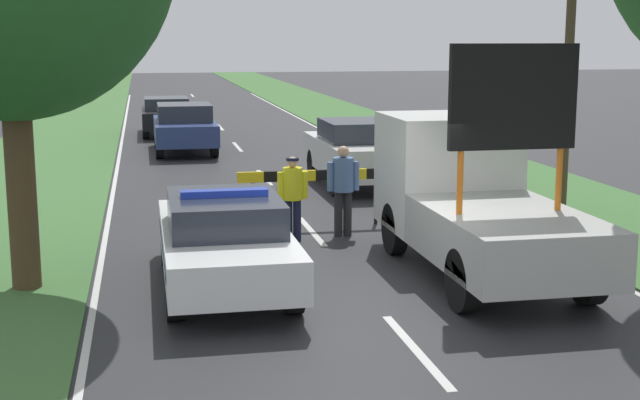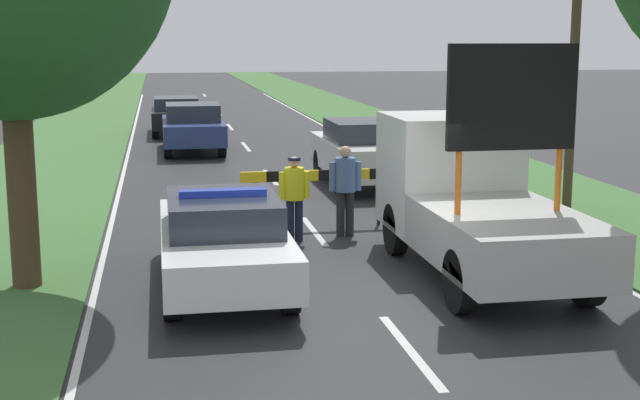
{
  "view_description": "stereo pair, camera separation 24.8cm",
  "coord_description": "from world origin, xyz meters",
  "px_view_note": "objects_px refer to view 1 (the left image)",
  "views": [
    {
      "loc": [
        -3.1,
        -12.01,
        3.7
      ],
      "look_at": [
        -0.36,
        1.78,
        1.1
      ],
      "focal_mm": 50.0,
      "sensor_mm": 36.0,
      "label": 1
    },
    {
      "loc": [
        -2.86,
        -12.05,
        3.7
      ],
      "look_at": [
        -0.36,
        1.78,
        1.1
      ],
      "focal_mm": 50.0,
      "sensor_mm": 36.0,
      "label": 2
    }
  ],
  "objects_px": {
    "road_barrier": "(315,180)",
    "queued_car_van_white": "(356,152)",
    "police_car": "(224,239)",
    "police_officer": "(293,191)",
    "traffic_cone_near_police": "(448,201)",
    "traffic_cone_centre_front": "(264,223)",
    "queued_car_hatch_blue": "(185,127)",
    "work_truck": "(471,196)",
    "queued_car_sedan_black": "(167,115)",
    "utility_pole": "(571,22)",
    "pedestrian_civilian": "(343,183)"
  },
  "relations": [
    {
      "from": "queued_car_van_white",
      "to": "queued_car_hatch_blue",
      "type": "distance_m",
      "value": 8.32
    },
    {
      "from": "police_car",
      "to": "queued_car_van_white",
      "type": "distance_m",
      "value": 9.47
    },
    {
      "from": "road_barrier",
      "to": "pedestrian_civilian",
      "type": "xyz_separation_m",
      "value": [
        0.35,
        -0.91,
        0.06
      ]
    },
    {
      "from": "police_car",
      "to": "traffic_cone_centre_front",
      "type": "xyz_separation_m",
      "value": [
        0.97,
        2.85,
        -0.39
      ]
    },
    {
      "from": "police_officer",
      "to": "traffic_cone_centre_front",
      "type": "height_order",
      "value": "police_officer"
    },
    {
      "from": "traffic_cone_centre_front",
      "to": "queued_car_van_white",
      "type": "height_order",
      "value": "queued_car_van_white"
    },
    {
      "from": "road_barrier",
      "to": "queued_car_van_white",
      "type": "relative_size",
      "value": 0.69
    },
    {
      "from": "queued_car_hatch_blue",
      "to": "queued_car_sedan_black",
      "type": "relative_size",
      "value": 1.04
    },
    {
      "from": "police_officer",
      "to": "utility_pole",
      "type": "bearing_deg",
      "value": -178.68
    },
    {
      "from": "road_barrier",
      "to": "queued_car_van_white",
      "type": "bearing_deg",
      "value": 64.99
    },
    {
      "from": "queued_car_van_white",
      "to": "queued_car_sedan_black",
      "type": "bearing_deg",
      "value": -71.43
    },
    {
      "from": "police_car",
      "to": "queued_car_van_white",
      "type": "relative_size",
      "value": 1.07
    },
    {
      "from": "road_barrier",
      "to": "traffic_cone_centre_front",
      "type": "bearing_deg",
      "value": -138.84
    },
    {
      "from": "police_officer",
      "to": "road_barrier",
      "type": "bearing_deg",
      "value": -134.13
    },
    {
      "from": "traffic_cone_near_police",
      "to": "queued_car_sedan_black",
      "type": "bearing_deg",
      "value": 107.1
    },
    {
      "from": "work_truck",
      "to": "utility_pole",
      "type": "bearing_deg",
      "value": -129.09
    },
    {
      "from": "work_truck",
      "to": "pedestrian_civilian",
      "type": "relative_size",
      "value": 3.15
    },
    {
      "from": "queued_car_van_white",
      "to": "queued_car_sedan_black",
      "type": "distance_m",
      "value": 13.47
    },
    {
      "from": "police_officer",
      "to": "queued_car_van_white",
      "type": "height_order",
      "value": "queued_car_van_white"
    },
    {
      "from": "pedestrian_civilian",
      "to": "traffic_cone_centre_front",
      "type": "height_order",
      "value": "pedestrian_civilian"
    },
    {
      "from": "traffic_cone_near_police",
      "to": "queued_car_hatch_blue",
      "type": "distance_m",
      "value": 12.57
    },
    {
      "from": "utility_pole",
      "to": "road_barrier",
      "type": "bearing_deg",
      "value": -172.96
    },
    {
      "from": "queued_car_hatch_blue",
      "to": "queued_car_sedan_black",
      "type": "height_order",
      "value": "queued_car_hatch_blue"
    },
    {
      "from": "queued_car_hatch_blue",
      "to": "utility_pole",
      "type": "bearing_deg",
      "value": 123.76
    },
    {
      "from": "work_truck",
      "to": "road_barrier",
      "type": "relative_size",
      "value": 1.75
    },
    {
      "from": "pedestrian_civilian",
      "to": "queued_car_van_white",
      "type": "distance_m",
      "value": 5.71
    },
    {
      "from": "pedestrian_civilian",
      "to": "queued_car_hatch_blue",
      "type": "xyz_separation_m",
      "value": [
        -2.31,
        12.85,
        -0.18
      ]
    },
    {
      "from": "police_car",
      "to": "police_officer",
      "type": "height_order",
      "value": "police_officer"
    },
    {
      "from": "pedestrian_civilian",
      "to": "utility_pole",
      "type": "height_order",
      "value": "utility_pole"
    },
    {
      "from": "traffic_cone_centre_front",
      "to": "queued_car_hatch_blue",
      "type": "relative_size",
      "value": 0.16
    },
    {
      "from": "road_barrier",
      "to": "queued_car_sedan_black",
      "type": "height_order",
      "value": "queued_car_sedan_black"
    },
    {
      "from": "work_truck",
      "to": "road_barrier",
      "type": "height_order",
      "value": "work_truck"
    },
    {
      "from": "traffic_cone_near_police",
      "to": "traffic_cone_centre_front",
      "type": "relative_size",
      "value": 1.01
    },
    {
      "from": "police_car",
      "to": "police_officer",
      "type": "distance_m",
      "value": 3.16
    },
    {
      "from": "queued_car_sedan_black",
      "to": "utility_pole",
      "type": "relative_size",
      "value": 0.56
    },
    {
      "from": "queued_car_van_white",
      "to": "police_officer",
      "type": "bearing_deg",
      "value": 66.08
    },
    {
      "from": "utility_pole",
      "to": "police_car",
      "type": "bearing_deg",
      "value": -148.84
    },
    {
      "from": "police_car",
      "to": "work_truck",
      "type": "relative_size",
      "value": 0.89
    },
    {
      "from": "work_truck",
      "to": "utility_pole",
      "type": "height_order",
      "value": "utility_pole"
    },
    {
      "from": "work_truck",
      "to": "queued_car_sedan_black",
      "type": "height_order",
      "value": "work_truck"
    },
    {
      "from": "police_car",
      "to": "traffic_cone_near_police",
      "type": "bearing_deg",
      "value": 40.38
    },
    {
      "from": "work_truck",
      "to": "pedestrian_civilian",
      "type": "distance_m",
      "value": 3.08
    },
    {
      "from": "police_officer",
      "to": "utility_pole",
      "type": "relative_size",
      "value": 0.2
    },
    {
      "from": "police_officer",
      "to": "traffic_cone_near_police",
      "type": "height_order",
      "value": "police_officer"
    },
    {
      "from": "road_barrier",
      "to": "queued_car_sedan_black",
      "type": "relative_size",
      "value": 0.71
    },
    {
      "from": "traffic_cone_centre_front",
      "to": "pedestrian_civilian",
      "type": "bearing_deg",
      "value": 7.84
    },
    {
      "from": "police_car",
      "to": "police_officer",
      "type": "xyz_separation_m",
      "value": [
        1.49,
        2.78,
        0.19
      ]
    },
    {
      "from": "road_barrier",
      "to": "traffic_cone_centre_front",
      "type": "xyz_separation_m",
      "value": [
        -1.18,
        -1.12,
        -0.59
      ]
    },
    {
      "from": "pedestrian_civilian",
      "to": "queued_car_sedan_black",
      "type": "distance_m",
      "value": 18.47
    },
    {
      "from": "traffic_cone_centre_front",
      "to": "queued_car_van_white",
      "type": "xyz_separation_m",
      "value": [
        3.09,
        5.7,
        0.51
      ]
    }
  ]
}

